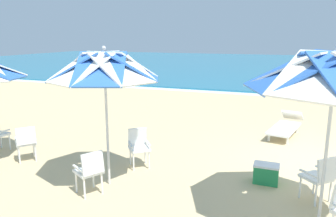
{
  "coord_description": "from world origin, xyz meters",
  "views": [
    {
      "loc": [
        -0.98,
        -7.87,
        2.92
      ],
      "look_at": [
        -4.0,
        0.2,
        1.0
      ],
      "focal_mm": 34.95,
      "sensor_mm": 36.0,
      "label": 1
    }
  ],
  "objects_px": {
    "beach_umbrella_0": "(335,73)",
    "plastic_chair_3": "(139,145)",
    "beach_umbrella_1": "(105,68)",
    "cooler_box": "(266,173)",
    "plastic_chair_0": "(320,176)",
    "plastic_chair_2": "(90,170)",
    "plastic_chair_5": "(26,141)",
    "sun_lounger_1": "(286,126)"
  },
  "relations": [
    {
      "from": "plastic_chair_3",
      "to": "cooler_box",
      "type": "bearing_deg",
      "value": 1.81
    },
    {
      "from": "plastic_chair_0",
      "to": "sun_lounger_1",
      "type": "bearing_deg",
      "value": 98.72
    },
    {
      "from": "plastic_chair_3",
      "to": "plastic_chair_5",
      "type": "relative_size",
      "value": 1.0
    },
    {
      "from": "beach_umbrella_0",
      "to": "plastic_chair_0",
      "type": "height_order",
      "value": "beach_umbrella_0"
    },
    {
      "from": "plastic_chair_2",
      "to": "sun_lounger_1",
      "type": "height_order",
      "value": "plastic_chair_2"
    },
    {
      "from": "plastic_chair_5",
      "to": "sun_lounger_1",
      "type": "xyz_separation_m",
      "value": [
        5.71,
        4.39,
        -0.22
      ]
    },
    {
      "from": "plastic_chair_5",
      "to": "cooler_box",
      "type": "height_order",
      "value": "plastic_chair_5"
    },
    {
      "from": "beach_umbrella_0",
      "to": "beach_umbrella_1",
      "type": "distance_m",
      "value": 3.84
    },
    {
      "from": "beach_umbrella_1",
      "to": "cooler_box",
      "type": "height_order",
      "value": "beach_umbrella_1"
    },
    {
      "from": "plastic_chair_0",
      "to": "cooler_box",
      "type": "height_order",
      "value": "plastic_chair_0"
    },
    {
      "from": "plastic_chair_0",
      "to": "plastic_chair_3",
      "type": "xyz_separation_m",
      "value": [
        -3.72,
        0.39,
        0.0
      ]
    },
    {
      "from": "plastic_chair_0",
      "to": "beach_umbrella_1",
      "type": "bearing_deg",
      "value": -169.98
    },
    {
      "from": "plastic_chair_5",
      "to": "sun_lounger_1",
      "type": "distance_m",
      "value": 7.21
    },
    {
      "from": "beach_umbrella_1",
      "to": "plastic_chair_2",
      "type": "bearing_deg",
      "value": -100.47
    },
    {
      "from": "plastic_chair_0",
      "to": "beach_umbrella_1",
      "type": "distance_m",
      "value": 4.34
    },
    {
      "from": "plastic_chair_2",
      "to": "sun_lounger_1",
      "type": "bearing_deg",
      "value": 57.8
    },
    {
      "from": "beach_umbrella_0",
      "to": "plastic_chair_3",
      "type": "bearing_deg",
      "value": 161.64
    },
    {
      "from": "plastic_chair_2",
      "to": "plastic_chair_3",
      "type": "relative_size",
      "value": 1.0
    },
    {
      "from": "beach_umbrella_0",
      "to": "plastic_chair_0",
      "type": "xyz_separation_m",
      "value": [
        0.03,
        0.84,
        -1.91
      ]
    },
    {
      "from": "plastic_chair_2",
      "to": "plastic_chair_3",
      "type": "height_order",
      "value": "same"
    },
    {
      "from": "plastic_chair_0",
      "to": "sun_lounger_1",
      "type": "relative_size",
      "value": 0.39
    },
    {
      "from": "cooler_box",
      "to": "sun_lounger_1",
      "type": "bearing_deg",
      "value": 85.28
    },
    {
      "from": "plastic_chair_0",
      "to": "plastic_chair_5",
      "type": "height_order",
      "value": "same"
    },
    {
      "from": "beach_umbrella_0",
      "to": "cooler_box",
      "type": "bearing_deg",
      "value": 124.29
    },
    {
      "from": "sun_lounger_1",
      "to": "beach_umbrella_1",
      "type": "bearing_deg",
      "value": -124.1
    },
    {
      "from": "plastic_chair_2",
      "to": "sun_lounger_1",
      "type": "xyz_separation_m",
      "value": [
        3.34,
        5.3,
        -0.22
      ]
    },
    {
      "from": "beach_umbrella_0",
      "to": "beach_umbrella_1",
      "type": "bearing_deg",
      "value": 177.72
    },
    {
      "from": "beach_umbrella_0",
      "to": "plastic_chair_2",
      "type": "bearing_deg",
      "value": -174.82
    },
    {
      "from": "beach_umbrella_0",
      "to": "plastic_chair_5",
      "type": "distance_m",
      "value": 6.61
    },
    {
      "from": "cooler_box",
      "to": "plastic_chair_2",
      "type": "bearing_deg",
      "value": -151.21
    },
    {
      "from": "plastic_chair_3",
      "to": "beach_umbrella_0",
      "type": "bearing_deg",
      "value": -18.36
    },
    {
      "from": "plastic_chair_0",
      "to": "plastic_chair_2",
      "type": "xyz_separation_m",
      "value": [
        -3.97,
        -1.19,
        0.0
      ]
    },
    {
      "from": "beach_umbrella_1",
      "to": "plastic_chair_5",
      "type": "xyz_separation_m",
      "value": [
        -2.46,
        0.4,
        -1.84
      ]
    },
    {
      "from": "plastic_chair_3",
      "to": "sun_lounger_1",
      "type": "distance_m",
      "value": 4.84
    },
    {
      "from": "plastic_chair_0",
      "to": "beach_umbrella_1",
      "type": "relative_size",
      "value": 0.32
    },
    {
      "from": "beach_umbrella_1",
      "to": "plastic_chair_3",
      "type": "bearing_deg",
      "value": 82.08
    },
    {
      "from": "beach_umbrella_0",
      "to": "sun_lounger_1",
      "type": "height_order",
      "value": "beach_umbrella_0"
    },
    {
      "from": "beach_umbrella_1",
      "to": "cooler_box",
      "type": "distance_m",
      "value": 3.82
    },
    {
      "from": "plastic_chair_2",
      "to": "cooler_box",
      "type": "xyz_separation_m",
      "value": [
        3.04,
        1.67,
        -0.3
      ]
    },
    {
      "from": "plastic_chair_5",
      "to": "sun_lounger_1",
      "type": "height_order",
      "value": "plastic_chair_5"
    },
    {
      "from": "beach_umbrella_0",
      "to": "plastic_chair_3",
      "type": "relative_size",
      "value": 3.24
    },
    {
      "from": "plastic_chair_5",
      "to": "cooler_box",
      "type": "xyz_separation_m",
      "value": [
        5.41,
        0.76,
        -0.3
      ]
    }
  ]
}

